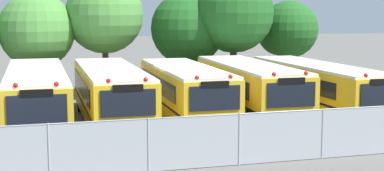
% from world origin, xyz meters
% --- Properties ---
extents(ground_plane, '(160.00, 160.00, 0.00)m').
position_xyz_m(ground_plane, '(0.00, 0.00, 0.00)').
color(ground_plane, '#595651').
extents(school_bus_0, '(2.55, 11.42, 2.70)m').
position_xyz_m(school_bus_0, '(-6.65, -0.12, 1.42)').
color(school_bus_0, yellow).
rests_on(school_bus_0, ground_plane).
extents(school_bus_1, '(2.62, 10.56, 2.67)m').
position_xyz_m(school_bus_1, '(-3.41, 0.06, 1.41)').
color(school_bus_1, yellow).
rests_on(school_bus_1, ground_plane).
extents(school_bus_2, '(2.65, 9.61, 2.62)m').
position_xyz_m(school_bus_2, '(0.06, 0.02, 1.38)').
color(school_bus_2, yellow).
rests_on(school_bus_2, ground_plane).
extents(school_bus_3, '(2.82, 10.14, 2.68)m').
position_xyz_m(school_bus_3, '(3.27, 0.02, 1.41)').
color(school_bus_3, yellow).
rests_on(school_bus_3, ground_plane).
extents(school_bus_4, '(2.66, 10.78, 2.59)m').
position_xyz_m(school_bus_4, '(6.74, -0.24, 1.37)').
color(school_bus_4, yellow).
rests_on(school_bus_4, ground_plane).
extents(tree_1, '(4.30, 4.28, 6.10)m').
position_xyz_m(tree_1, '(-6.31, 7.95, 4.00)').
color(tree_1, '#4C3823').
rests_on(tree_1, ground_plane).
extents(tree_2, '(4.51, 4.51, 7.08)m').
position_xyz_m(tree_2, '(-2.71, 7.75, 4.81)').
color(tree_2, '#4C3823').
rests_on(tree_2, ground_plane).
extents(tree_3, '(4.58, 4.58, 6.26)m').
position_xyz_m(tree_3, '(2.47, 8.44, 3.97)').
color(tree_3, '#4C3823').
rests_on(tree_3, ground_plane).
extents(tree_4, '(4.84, 4.84, 7.35)m').
position_xyz_m(tree_4, '(5.10, 7.11, 4.90)').
color(tree_4, '#4C3823').
rests_on(tree_4, ground_plane).
extents(tree_5, '(3.79, 3.72, 5.71)m').
position_xyz_m(tree_5, '(9.12, 8.45, 3.75)').
color(tree_5, '#4C3823').
rests_on(tree_5, ground_plane).
extents(chainlink_fence, '(18.44, 0.07, 1.77)m').
position_xyz_m(chainlink_fence, '(-0.25, -8.10, 0.92)').
color(chainlink_fence, '#9EA0A3').
rests_on(chainlink_fence, ground_plane).
extents(traffic_cone, '(0.39, 0.39, 0.52)m').
position_xyz_m(traffic_cone, '(-3.13, -6.33, 0.26)').
color(traffic_cone, '#EA5914').
rests_on(traffic_cone, ground_plane).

